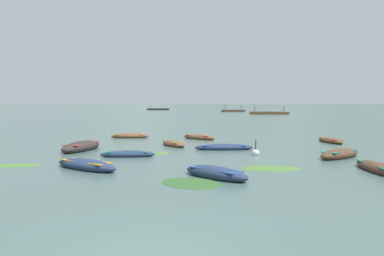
{
  "coord_description": "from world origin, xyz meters",
  "views": [
    {
      "loc": [
        1.71,
        -8.02,
        3.33
      ],
      "look_at": [
        -1.94,
        29.47,
        0.87
      ],
      "focal_mm": 36.49,
      "sensor_mm": 36.0,
      "label": 1
    }
  ],
  "objects_px": {
    "rowboat_3": "(331,141)",
    "ferry_1": "(158,109)",
    "mooring_buoy": "(256,153)",
    "rowboat_7": "(130,136)",
    "rowboat_4": "(216,173)",
    "rowboat_0": "(81,147)",
    "rowboat_8": "(128,154)",
    "rowboat_1": "(86,165)",
    "ferry_2": "(269,113)",
    "rowboat_2": "(174,144)",
    "rowboat_5": "(224,147)",
    "rowboat_9": "(340,154)",
    "rowboat_10": "(199,137)",
    "ferry_0": "(233,111)",
    "rowboat_6": "(377,168)"
  },
  "relations": [
    {
      "from": "rowboat_5",
      "to": "rowboat_2",
      "type": "bearing_deg",
      "value": 152.84
    },
    {
      "from": "rowboat_10",
      "to": "ferry_1",
      "type": "xyz_separation_m",
      "value": [
        -29.32,
        137.43,
        0.27
      ]
    },
    {
      "from": "rowboat_1",
      "to": "ferry_2",
      "type": "height_order",
      "value": "ferry_2"
    },
    {
      "from": "rowboat_1",
      "to": "rowboat_9",
      "type": "xyz_separation_m",
      "value": [
        13.81,
        5.34,
        0.02
      ]
    },
    {
      "from": "rowboat_8",
      "to": "rowboat_10",
      "type": "distance_m",
      "value": 12.54
    },
    {
      "from": "rowboat_0",
      "to": "rowboat_8",
      "type": "bearing_deg",
      "value": -34.42
    },
    {
      "from": "rowboat_7",
      "to": "rowboat_4",
      "type": "bearing_deg",
      "value": -64.97
    },
    {
      "from": "rowboat_8",
      "to": "rowboat_0",
      "type": "bearing_deg",
      "value": 145.58
    },
    {
      "from": "rowboat_7",
      "to": "ferry_1",
      "type": "relative_size",
      "value": 0.37
    },
    {
      "from": "rowboat_1",
      "to": "rowboat_6",
      "type": "height_order",
      "value": "rowboat_1"
    },
    {
      "from": "rowboat_6",
      "to": "rowboat_1",
      "type": "bearing_deg",
      "value": -177.23
    },
    {
      "from": "mooring_buoy",
      "to": "rowboat_7",
      "type": "bearing_deg",
      "value": 135.04
    },
    {
      "from": "rowboat_0",
      "to": "rowboat_2",
      "type": "height_order",
      "value": "rowboat_0"
    },
    {
      "from": "rowboat_7",
      "to": "ferry_2",
      "type": "bearing_deg",
      "value": 74.99
    },
    {
      "from": "rowboat_4",
      "to": "rowboat_5",
      "type": "xyz_separation_m",
      "value": [
        0.19,
        10.41,
        -0.04
      ]
    },
    {
      "from": "rowboat_4",
      "to": "rowboat_5",
      "type": "relative_size",
      "value": 0.81
    },
    {
      "from": "rowboat_5",
      "to": "ferry_1",
      "type": "distance_m",
      "value": 148.7
    },
    {
      "from": "rowboat_2",
      "to": "rowboat_6",
      "type": "height_order",
      "value": "rowboat_6"
    },
    {
      "from": "rowboat_4",
      "to": "rowboat_3",
      "type": "bearing_deg",
      "value": 60.94
    },
    {
      "from": "rowboat_9",
      "to": "ferry_2",
      "type": "relative_size",
      "value": 0.34
    },
    {
      "from": "rowboat_3",
      "to": "rowboat_9",
      "type": "relative_size",
      "value": 1.02
    },
    {
      "from": "rowboat_0",
      "to": "rowboat_9",
      "type": "bearing_deg",
      "value": -6.6
    },
    {
      "from": "rowboat_2",
      "to": "rowboat_5",
      "type": "relative_size",
      "value": 0.79
    },
    {
      "from": "rowboat_0",
      "to": "rowboat_6",
      "type": "height_order",
      "value": "rowboat_0"
    },
    {
      "from": "rowboat_9",
      "to": "ferry_0",
      "type": "distance_m",
      "value": 118.27
    },
    {
      "from": "rowboat_8",
      "to": "mooring_buoy",
      "type": "height_order",
      "value": "mooring_buoy"
    },
    {
      "from": "rowboat_9",
      "to": "ferry_0",
      "type": "bearing_deg",
      "value": 92.62
    },
    {
      "from": "rowboat_7",
      "to": "rowboat_0",
      "type": "bearing_deg",
      "value": -95.07
    },
    {
      "from": "rowboat_1",
      "to": "ferry_0",
      "type": "bearing_deg",
      "value": 86.11
    },
    {
      "from": "rowboat_1",
      "to": "rowboat_10",
      "type": "relative_size",
      "value": 1.18
    },
    {
      "from": "rowboat_3",
      "to": "ferry_1",
      "type": "distance_m",
      "value": 145.3
    },
    {
      "from": "rowboat_10",
      "to": "rowboat_6",
      "type": "bearing_deg",
      "value": -58.06
    },
    {
      "from": "ferry_2",
      "to": "rowboat_5",
      "type": "bearing_deg",
      "value": -97.72
    },
    {
      "from": "rowboat_3",
      "to": "rowboat_8",
      "type": "xyz_separation_m",
      "value": [
        -14.63,
        -9.94,
        -0.01
      ]
    },
    {
      "from": "ferry_0",
      "to": "rowboat_4",
      "type": "bearing_deg",
      "value": -90.83
    },
    {
      "from": "rowboat_6",
      "to": "rowboat_8",
      "type": "xyz_separation_m",
      "value": [
        -13.38,
        3.85,
        -0.02
      ]
    },
    {
      "from": "rowboat_1",
      "to": "rowboat_9",
      "type": "height_order",
      "value": "rowboat_9"
    },
    {
      "from": "ferry_1",
      "to": "ferry_2",
      "type": "xyz_separation_m",
      "value": [
        43.22,
        -60.32,
        -0.0
      ]
    },
    {
      "from": "rowboat_0",
      "to": "rowboat_4",
      "type": "height_order",
      "value": "rowboat_0"
    },
    {
      "from": "ferry_1",
      "to": "rowboat_4",
      "type": "bearing_deg",
      "value": -78.56
    },
    {
      "from": "rowboat_10",
      "to": "mooring_buoy",
      "type": "xyz_separation_m",
      "value": [
        4.44,
        -10.45,
        -0.06
      ]
    },
    {
      "from": "rowboat_4",
      "to": "rowboat_9",
      "type": "distance_m",
      "value": 10.07
    },
    {
      "from": "rowboat_4",
      "to": "rowboat_10",
      "type": "height_order",
      "value": "rowboat_4"
    },
    {
      "from": "rowboat_3",
      "to": "mooring_buoy",
      "type": "height_order",
      "value": "mooring_buoy"
    },
    {
      "from": "rowboat_4",
      "to": "ferry_0",
      "type": "height_order",
      "value": "ferry_0"
    },
    {
      "from": "rowboat_10",
      "to": "ferry_0",
      "type": "xyz_separation_m",
      "value": [
        4.0,
        106.9,
        0.27
      ]
    },
    {
      "from": "rowboat_1",
      "to": "ferry_0",
      "type": "distance_m",
      "value": 123.78
    },
    {
      "from": "rowboat_2",
      "to": "mooring_buoy",
      "type": "relative_size",
      "value": 3.08
    },
    {
      "from": "rowboat_1",
      "to": "rowboat_10",
      "type": "height_order",
      "value": "rowboat_1"
    },
    {
      "from": "rowboat_3",
      "to": "rowboat_10",
      "type": "relative_size",
      "value": 1.03
    }
  ]
}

